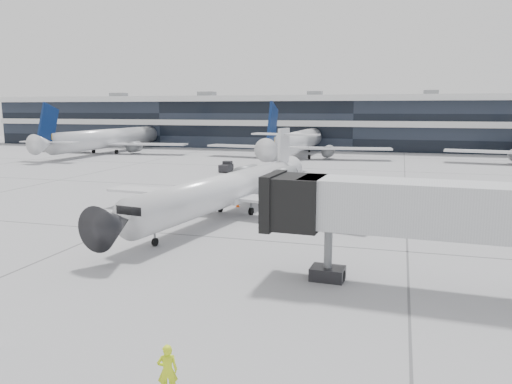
% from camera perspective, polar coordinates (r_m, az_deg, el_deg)
% --- Properties ---
extents(ground, '(220.00, 220.00, 0.00)m').
position_cam_1_polar(ground, '(32.90, -0.85, -5.47)').
color(ground, gray).
rests_on(ground, ground).
extents(terminal, '(170.00, 22.00, 10.00)m').
position_cam_1_polar(terminal, '(112.82, 11.55, 7.55)').
color(terminal, black).
rests_on(terminal, ground).
extents(bg_jet_left, '(32.00, 40.00, 9.60)m').
position_cam_1_polar(bg_jet_left, '(101.56, -16.26, 4.34)').
color(bg_jet_left, silver).
rests_on(bg_jet_left, ground).
extents(bg_jet_center, '(32.00, 40.00, 9.60)m').
position_cam_1_polar(bg_jet_center, '(87.53, 4.72, 3.91)').
color(bg_jet_center, silver).
rests_on(bg_jet_center, ground).
extents(regional_jet, '(22.84, 28.49, 6.59)m').
position_cam_1_polar(regional_jet, '(39.69, -3.09, 0.43)').
color(regional_jet, silver).
rests_on(regional_jet, ground).
extents(jet_bridge, '(16.72, 4.12, 5.37)m').
position_cam_1_polar(jet_bridge, '(24.37, 22.51, -2.09)').
color(jet_bridge, silver).
rests_on(jet_bridge, ground).
extents(ramp_worker, '(0.72, 0.62, 1.66)m').
position_cam_1_polar(ramp_worker, '(15.92, -10.09, -19.48)').
color(ramp_worker, '#D8F71A').
rests_on(ramp_worker, ground).
extents(traffic_cone, '(0.38, 0.38, 0.49)m').
position_cam_1_polar(traffic_cone, '(43.66, -2.11, -1.41)').
color(traffic_cone, '#FF540D').
rests_on(traffic_cone, ground).
extents(far_tug, '(1.46, 2.33, 1.44)m').
position_cam_1_polar(far_tug, '(67.84, -3.42, 2.85)').
color(far_tug, black).
rests_on(far_tug, ground).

